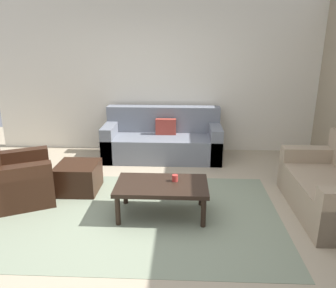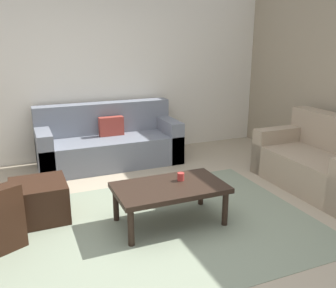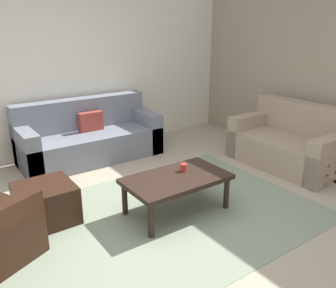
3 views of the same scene
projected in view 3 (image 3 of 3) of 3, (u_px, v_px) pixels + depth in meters
ground_plane at (157, 219)px, 3.67m from camera, size 8.00×8.00×0.00m
rear_partition at (60, 62)px, 5.22m from camera, size 6.00×0.12×2.80m
area_rug at (157, 219)px, 3.66m from camera, size 3.40×2.28×0.01m
couch_main at (88, 138)px, 5.29m from camera, size 2.04×0.85×0.88m
couch_loveseat at (292, 144)px, 5.04m from camera, size 0.89×1.55×0.88m
ottoman at (46, 203)px, 3.58m from camera, size 0.56×0.56×0.40m
coffee_table at (177, 181)px, 3.72m from camera, size 1.10×0.64×0.41m
cup at (184, 167)px, 3.83m from camera, size 0.07×0.07×0.08m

